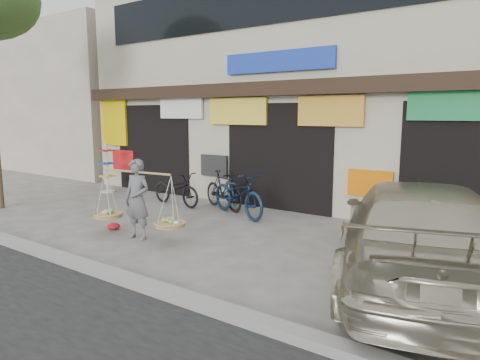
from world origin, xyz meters
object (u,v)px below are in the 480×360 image
Objects in this scene: bike_0 at (176,189)px; bike_2 at (238,194)px; suv at (418,233)px; street_vendor at (137,203)px; display_rack at (107,172)px; bike_1 at (223,190)px.

bike_2 is (2.05, -0.02, 0.08)m from bike_0.
suv is at bearing -100.15° from bike_0.
display_rack is (-4.67, 2.94, -0.07)m from street_vendor.
street_vendor reaches higher than bike_2.
suv is at bearing -92.96° from bike_1.
street_vendor is at bearing -32.20° from display_rack.
display_rack reaches higher than suv.
bike_2 is 1.27× the size of display_rack.
street_vendor is at bearing -155.04° from bike_1.
bike_0 is 0.84× the size of bike_2.
display_rack is at bearing 109.41° from bike_2.
suv is at bearing 2.61° from street_vendor.
bike_0 is at bearing -33.11° from suv.
bike_2 reaches higher than bike_0.
bike_1 is at bearing -68.63° from bike_0.
bike_1 is 4.45m from display_rack.
suv is (5.00, 0.79, 0.02)m from street_vendor.
display_rack reaches higher than bike_2.
street_vendor is at bearing -144.07° from bike_0.
bike_1 is (1.32, 0.36, 0.05)m from bike_0.
bike_0 is 3.14m from display_rack.
bike_0 is at bearing 113.21° from street_vendor.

